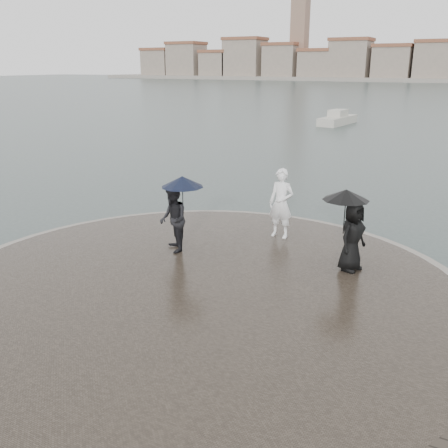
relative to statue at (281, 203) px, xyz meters
The scene contains 6 objects.
ground 7.65m from the statue, 93.01° to the right, with size 400.00×400.00×0.00m, color #2B3835.
kerb_ring 4.21m from the statue, 95.63° to the right, with size 12.50×12.50×0.32m, color gray.
quay_tip 4.20m from the statue, 95.63° to the right, with size 11.90×11.90×0.36m, color #2D261E.
statue is the anchor object (origin of this frame).
visitor_left 3.12m from the statue, 130.03° to the right, with size 1.33×1.19×2.04m.
visitor_right 2.75m from the statue, 31.90° to the right, with size 1.19×1.13×1.95m.
Camera 1 is at (5.35, -5.29, 5.12)m, focal length 40.00 mm.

